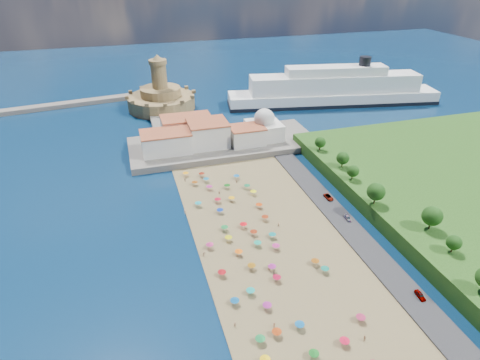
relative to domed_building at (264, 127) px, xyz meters
name	(u,v)px	position (x,y,z in m)	size (l,w,h in m)	color
ground	(250,238)	(-30.00, -71.00, -8.97)	(700.00, 700.00, 0.00)	#071938
terrace	(224,144)	(-20.00, 2.00, -7.47)	(90.00, 36.00, 3.00)	#59544C
jetty	(169,124)	(-42.00, 37.00, -7.77)	(18.00, 70.00, 2.40)	#59544C
waterfront_buildings	(196,134)	(-33.05, 2.64, -1.10)	(57.00, 29.00, 11.00)	silver
domed_building	(264,127)	(0.00, 0.00, 0.00)	(16.00, 16.00, 15.00)	silver
fortress	(161,98)	(-42.00, 67.00, -2.29)	(40.00, 40.00, 32.40)	#A78753
cruise_ship	(334,91)	(62.29, 45.35, -0.46)	(133.14, 42.21, 28.76)	black
beach_parasols	(257,254)	(-31.31, -81.89, -6.83)	(32.76, 116.95, 2.20)	gray
beachgoers	(236,235)	(-34.29, -69.37, -7.86)	(33.22, 91.28, 1.86)	tan
parked_cars	(353,224)	(6.00, -75.14, -7.62)	(2.38, 57.41, 1.35)	gray
hillside_trees	(399,203)	(18.71, -80.16, 1.35)	(14.68, 108.42, 8.09)	#382314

